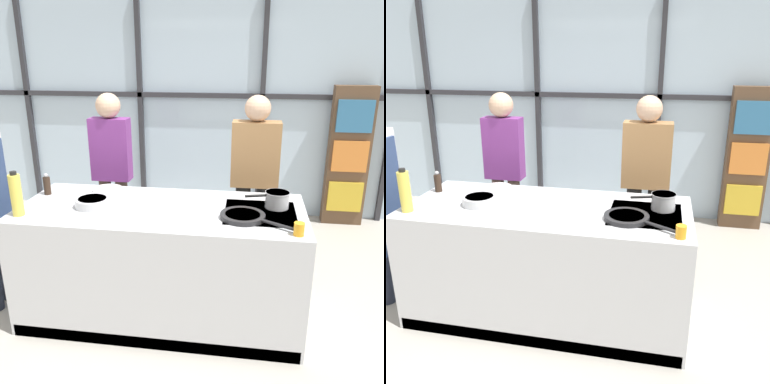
% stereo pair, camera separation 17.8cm
% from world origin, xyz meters
% --- Properties ---
extents(ground_plane, '(18.00, 18.00, 0.00)m').
position_xyz_m(ground_plane, '(0.00, 0.00, 0.00)').
color(ground_plane, '#ADA89E').
extents(back_window_wall, '(6.40, 0.10, 2.80)m').
position_xyz_m(back_window_wall, '(0.00, 2.36, 1.40)').
color(back_window_wall, silver).
rests_on(back_window_wall, ground_plane).
extents(bookshelf, '(0.48, 0.19, 1.69)m').
position_xyz_m(bookshelf, '(1.82, 2.18, 0.85)').
color(bookshelf, brown).
rests_on(bookshelf, ground_plane).
extents(demo_island, '(2.16, 0.92, 0.93)m').
position_xyz_m(demo_island, '(0.00, -0.00, 0.47)').
color(demo_island, silver).
rests_on(demo_island, ground_plane).
extents(spectator_far_left, '(0.38, 0.24, 1.69)m').
position_xyz_m(spectator_far_left, '(-0.70, 0.92, 0.99)').
color(spectator_far_left, '#47382D').
rests_on(spectator_far_left, ground_plane).
extents(spectator_center_left, '(0.44, 0.24, 1.69)m').
position_xyz_m(spectator_center_left, '(0.70, 0.92, 0.96)').
color(spectator_center_left, black).
rests_on(spectator_center_left, ground_plane).
extents(frying_pan, '(0.52, 0.38, 0.04)m').
position_xyz_m(frying_pan, '(0.63, -0.13, 0.95)').
color(frying_pan, '#232326').
rests_on(frying_pan, demo_island).
extents(saucepan, '(0.33, 0.18, 0.12)m').
position_xyz_m(saucepan, '(0.86, 0.12, 1.00)').
color(saucepan, silver).
rests_on(saucepan, demo_island).
extents(white_plate, '(0.26, 0.26, 0.01)m').
position_xyz_m(white_plate, '(-0.54, 0.34, 0.94)').
color(white_plate, white).
rests_on(white_plate, demo_island).
extents(mixing_bowl, '(0.26, 0.26, 0.07)m').
position_xyz_m(mixing_bowl, '(-0.52, -0.06, 0.97)').
color(mixing_bowl, silver).
rests_on(mixing_bowl, demo_island).
extents(oil_bottle, '(0.08, 0.08, 0.33)m').
position_xyz_m(oil_bottle, '(-0.98, -0.30, 1.09)').
color(oil_bottle, '#E0CC4C').
rests_on(oil_bottle, demo_island).
extents(pepper_grinder, '(0.06, 0.06, 0.18)m').
position_xyz_m(pepper_grinder, '(-0.99, 0.16, 1.01)').
color(pepper_grinder, '#332319').
rests_on(pepper_grinder, demo_island).
extents(juice_glass_near, '(0.07, 0.07, 0.09)m').
position_xyz_m(juice_glass_near, '(0.98, -0.36, 0.98)').
color(juice_glass_near, orange).
rests_on(juice_glass_near, demo_island).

